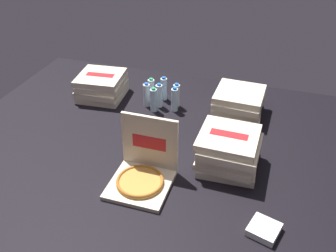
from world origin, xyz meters
TOP-DOWN VIEW (x-y plane):
  - ground_plane at (0.00, 0.00)m, footprint 3.20×2.40m
  - open_pizza_box at (-0.03, -0.34)m, footprint 0.37×0.39m
  - pizza_stack_center_near at (0.41, 0.65)m, footprint 0.41×0.41m
  - pizza_stack_right_far at (0.45, -0.04)m, footprint 0.40×0.41m
  - pizza_stack_left_mid at (-0.77, 0.58)m, footprint 0.42×0.42m
  - water_bottle_0 at (-0.34, 0.55)m, footprint 0.06×0.06m
  - water_bottle_1 at (-0.24, 0.69)m, footprint 0.06×0.06m
  - water_bottle_2 at (-0.24, 0.56)m, footprint 0.06×0.06m
  - water_bottle_3 at (-0.10, 0.61)m, footprint 0.06×0.06m
  - water_bottle_4 at (-0.33, 0.64)m, footprint 0.06×0.06m
  - water_bottle_5 at (-0.09, 0.54)m, footprint 0.06×0.06m
  - water_bottle_6 at (-0.25, 0.48)m, footprint 0.06×0.06m
  - napkin_pile at (0.74, -0.54)m, footprint 0.19×0.19m

SIDE VIEW (x-z plane):
  - ground_plane at x=0.00m, z-range -0.02..0.00m
  - napkin_pile at x=0.74m, z-range 0.00..0.04m
  - open_pizza_box at x=-0.03m, z-range -0.12..0.28m
  - pizza_stack_center_near at x=0.41m, z-range 0.00..0.20m
  - pizza_stack_left_mid at x=-0.77m, z-range 0.00..0.20m
  - water_bottle_0 at x=-0.34m, z-range -0.01..0.21m
  - water_bottle_1 at x=-0.24m, z-range -0.01..0.21m
  - water_bottle_2 at x=-0.24m, z-range -0.01..0.21m
  - water_bottle_3 at x=-0.10m, z-range -0.01..0.21m
  - water_bottle_4 at x=-0.33m, z-range -0.01..0.21m
  - water_bottle_5 at x=-0.09m, z-range -0.01..0.21m
  - water_bottle_6 at x=-0.25m, z-range -0.01..0.21m
  - pizza_stack_right_far at x=0.45m, z-range 0.00..0.25m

